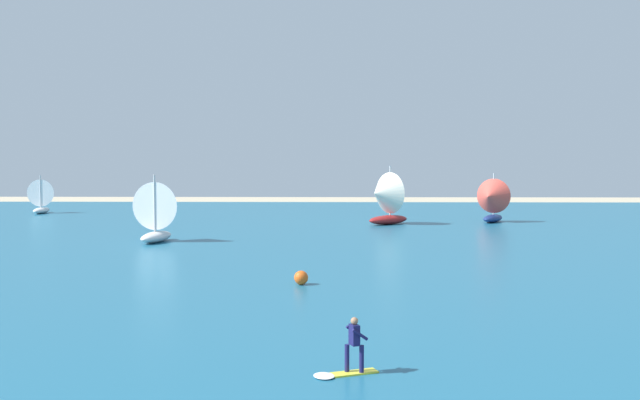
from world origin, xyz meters
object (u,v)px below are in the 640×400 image
object	(u,v)px
sailboat_near_shore	(383,198)
sailboat_mid_left	(491,200)
marker_buoy	(301,278)
kitesurfer	(348,354)
sailboat_far_right	(159,211)
sailboat_outermost	(43,196)

from	to	relation	value
sailboat_near_shore	sailboat_mid_left	size ratio (longest dim) A/B	1.15
sailboat_mid_left	marker_buoy	xyz separation A→B (m)	(-16.93, -35.12, -1.86)
kitesurfer	sailboat_mid_left	xyz separation A→B (m)	(14.85, 49.96, 1.61)
kitesurfer	sailboat_far_right	xyz separation A→B (m)	(-13.76, 33.50, 1.73)
sailboat_near_shore	kitesurfer	bearing A→B (deg)	-94.98
sailboat_far_right	sailboat_mid_left	size ratio (longest dim) A/B	1.05
kitesurfer	sailboat_outermost	size ratio (longest dim) A/B	0.46
kitesurfer	sailboat_near_shore	xyz separation A→B (m)	(4.13, 47.44, 1.95)
sailboat_far_right	sailboat_mid_left	distance (m)	33.00
sailboat_far_right	sailboat_outermost	bearing A→B (deg)	126.21
kitesurfer	sailboat_near_shore	bearing A→B (deg)	85.02
sailboat_near_shore	sailboat_outermost	distance (m)	40.62
sailboat_outermost	sailboat_far_right	bearing A→B (deg)	-53.79
sailboat_mid_left	kitesurfer	bearing A→B (deg)	-106.55
kitesurfer	sailboat_mid_left	bearing A→B (deg)	73.45
sailboat_near_shore	sailboat_mid_left	distance (m)	11.01
sailboat_far_right	marker_buoy	bearing A→B (deg)	-57.98
sailboat_near_shore	sailboat_far_right	world-z (taller)	sailboat_near_shore
kitesurfer	marker_buoy	bearing A→B (deg)	98.01
sailboat_near_shore	marker_buoy	size ratio (longest dim) A/B	7.87
sailboat_near_shore	sailboat_mid_left	bearing A→B (deg)	13.26
sailboat_far_right	sailboat_outermost	world-z (taller)	sailboat_far_right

